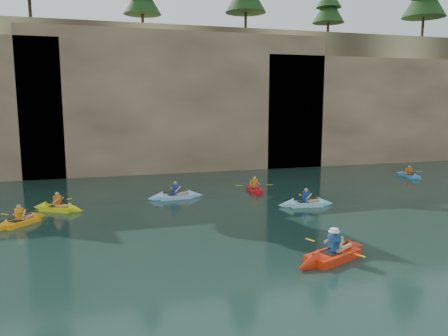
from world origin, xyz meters
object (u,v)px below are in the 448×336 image
object	(u,v)px
main_kayaker	(333,255)
kayaker_ltblue_near	(306,203)
kayaker_orange	(20,222)
kayaker_red_far	(255,189)

from	to	relation	value
main_kayaker	kayaker_ltblue_near	world-z (taller)	main_kayaker
kayaker_orange	kayaker_red_far	size ratio (longest dim) A/B	0.86
kayaker_orange	kayaker_red_far	bearing A→B (deg)	-32.71
main_kayaker	kayaker_ltblue_near	distance (m)	8.16
kayaker_ltblue_near	kayaker_red_far	xyz separation A→B (m)	(-1.34, 4.44, -0.01)
main_kayaker	kayaker_orange	world-z (taller)	main_kayaker
main_kayaker	kayaker_ltblue_near	xyz separation A→B (m)	(2.78, 7.67, -0.04)
main_kayaker	kayaker_ltblue_near	bearing A→B (deg)	47.27
main_kayaker	kayaker_red_far	size ratio (longest dim) A/B	1.17
kayaker_orange	kayaker_ltblue_near	xyz separation A→B (m)	(14.42, -0.43, 0.01)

